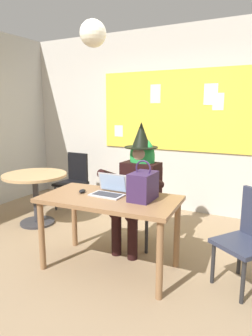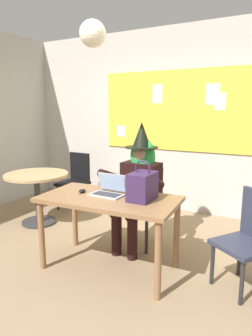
% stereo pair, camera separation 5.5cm
% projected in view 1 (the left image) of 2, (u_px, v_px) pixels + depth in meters
% --- Properties ---
extents(ground_plane, '(24.00, 24.00, 0.00)m').
position_uv_depth(ground_plane, '(106.00, 266.00, 3.07)').
color(ground_plane, '#937A5B').
extents(wall_back_bulletin, '(5.32, 2.27, 2.78)m').
position_uv_depth(wall_back_bulletin, '(175.00, 120.00, 4.61)').
color(wall_back_bulletin, beige).
rests_on(wall_back_bulletin, ground).
extents(desk_main, '(1.37, 0.79, 0.74)m').
position_uv_depth(desk_main, '(109.00, 207.00, 2.92)').
color(desk_main, '#8E6642').
rests_on(desk_main, ground).
extents(chair_at_desk, '(0.43, 0.43, 0.91)m').
position_uv_depth(chair_at_desk, '(143.00, 201.00, 3.54)').
color(chair_at_desk, '#4C1E19').
rests_on(chair_at_desk, ground).
extents(person_costumed, '(0.61, 0.66, 1.44)m').
position_uv_depth(person_costumed, '(138.00, 179.00, 3.38)').
color(person_costumed, black).
rests_on(person_costumed, ground).
extents(laptop, '(0.33, 0.24, 0.20)m').
position_uv_depth(laptop, '(109.00, 190.00, 2.98)').
color(laptop, '#B7B7BC').
rests_on(laptop, desk_main).
extents(computer_mouse, '(0.08, 0.12, 0.03)m').
position_uv_depth(computer_mouse, '(82.00, 191.00, 3.05)').
color(computer_mouse, black).
rests_on(computer_mouse, desk_main).
extents(handbag, '(0.20, 0.30, 0.38)m').
position_uv_depth(handbag, '(143.00, 186.00, 2.79)').
color(handbag, '#38234C').
rests_on(handbag, desk_main).
extents(side_table_round, '(0.86, 0.86, 0.71)m').
position_uv_depth(side_table_round, '(35.00, 187.00, 4.11)').
color(side_table_round, tan).
rests_on(side_table_round, ground).
extents(chair_spare_by_window, '(0.44, 0.44, 0.88)m').
position_uv_depth(chair_spare_by_window, '(74.00, 178.00, 4.80)').
color(chair_spare_by_window, black).
rests_on(chair_spare_by_window, ground).
extents(chair_extra_corner, '(0.58, 0.58, 0.88)m').
position_uv_depth(chair_extra_corner, '(250.00, 234.00, 2.65)').
color(chair_extra_corner, '#2D3347').
rests_on(chair_extra_corner, ground).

